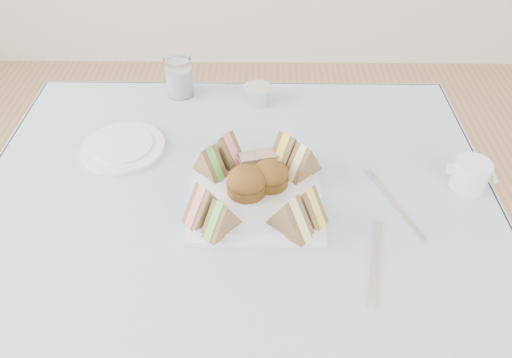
{
  "coord_description": "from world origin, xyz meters",
  "views": [
    {
      "loc": [
        0.05,
        -0.62,
        1.42
      ],
      "look_at": [
        0.04,
        0.08,
        0.8
      ],
      "focal_mm": 35.0,
      "sensor_mm": 36.0,
      "label": 1
    }
  ],
  "objects_px": {
    "table": "(238,338)",
    "serving_plate": "(256,196)",
    "creamer_jug": "(471,175)",
    "water_glass": "(179,77)"
  },
  "relations": [
    {
      "from": "serving_plate",
      "to": "creamer_jug",
      "type": "bearing_deg",
      "value": 4.91
    },
    {
      "from": "creamer_jug",
      "to": "water_glass",
      "type": "bearing_deg",
      "value": 155.02
    },
    {
      "from": "table",
      "to": "serving_plate",
      "type": "relative_size",
      "value": 3.58
    },
    {
      "from": "table",
      "to": "creamer_jug",
      "type": "height_order",
      "value": "creamer_jug"
    },
    {
      "from": "water_glass",
      "to": "serving_plate",
      "type": "bearing_deg",
      "value": -62.89
    },
    {
      "from": "table",
      "to": "water_glass",
      "type": "distance_m",
      "value": 0.64
    },
    {
      "from": "creamer_jug",
      "to": "serving_plate",
      "type": "bearing_deg",
      "value": -170.73
    },
    {
      "from": "creamer_jug",
      "to": "table",
      "type": "bearing_deg",
      "value": -161.68
    },
    {
      "from": "serving_plate",
      "to": "water_glass",
      "type": "bearing_deg",
      "value": 116.67
    },
    {
      "from": "serving_plate",
      "to": "creamer_jug",
      "type": "xyz_separation_m",
      "value": [
        0.42,
        0.04,
        0.02
      ]
    }
  ]
}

